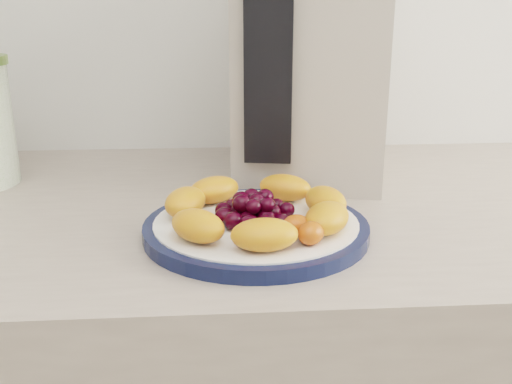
{
  "coord_description": "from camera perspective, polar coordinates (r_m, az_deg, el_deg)",
  "views": [
    {
      "loc": [
        0.04,
        0.49,
        1.14
      ],
      "look_at": [
        0.09,
        1.07,
        0.95
      ],
      "focal_mm": 40.0,
      "sensor_mm": 36.0,
      "label": 1
    }
  ],
  "objects": [
    {
      "name": "plate_rim",
      "position": [
        0.63,
        -0.0,
        -3.69
      ],
      "size": [
        0.25,
        0.25,
        0.01
      ],
      "primitive_type": "cylinder",
      "color": "#0F193A",
      "rests_on": "counter"
    },
    {
      "name": "plate_face",
      "position": [
        0.63,
        -0.0,
        -3.6
      ],
      "size": [
        0.22,
        0.22,
        0.02
      ],
      "primitive_type": "cylinder",
      "color": "white",
      "rests_on": "counter"
    },
    {
      "name": "appliance_body",
      "position": [
        0.86,
        5.4,
        13.44
      ],
      "size": [
        0.24,
        0.31,
        0.35
      ],
      "primitive_type": "cube",
      "rotation": [
        0.0,
        0.0,
        -0.17
      ],
      "color": "#B1A598",
      "rests_on": "counter"
    },
    {
      "name": "appliance_panel",
      "position": [
        0.72,
        1.26,
        13.1
      ],
      "size": [
        0.06,
        0.03,
        0.26
      ],
      "primitive_type": "cube",
      "rotation": [
        0.0,
        0.0,
        -0.17
      ],
      "color": "black",
      "rests_on": "appliance_body"
    },
    {
      "name": "fruit_plate",
      "position": [
        0.62,
        0.31,
        -1.68
      ],
      "size": [
        0.21,
        0.21,
        0.03
      ],
      "color": "orange",
      "rests_on": "plate_face"
    }
  ]
}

